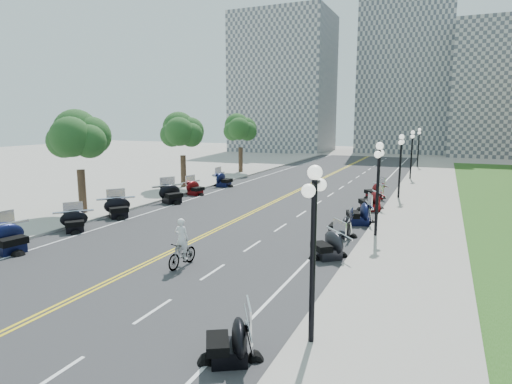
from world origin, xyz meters
The scene contains 49 objects.
ground centered at (0.00, 0.00, 0.00)m, with size 160.00×160.00×0.00m, color gray.
road centered at (0.00, 10.00, 0.00)m, with size 16.00×90.00×0.01m, color #333335.
centerline_yellow_a centered at (-0.12, 10.00, 0.01)m, with size 0.12×90.00×0.00m, color yellow.
centerline_yellow_b centered at (0.12, 10.00, 0.01)m, with size 0.12×90.00×0.00m, color yellow.
edge_line_north centered at (6.40, 10.00, 0.01)m, with size 0.12×90.00×0.00m, color white.
edge_line_south centered at (-6.40, 10.00, 0.01)m, with size 0.12×90.00×0.00m, color white.
lane_dash_3 centered at (3.20, -12.00, 0.01)m, with size 0.12×2.00×0.00m, color white.
lane_dash_4 centered at (3.20, -8.00, 0.01)m, with size 0.12×2.00×0.00m, color white.
lane_dash_5 centered at (3.20, -4.00, 0.01)m, with size 0.12×2.00×0.00m, color white.
lane_dash_6 centered at (3.20, 0.00, 0.01)m, with size 0.12×2.00×0.00m, color white.
lane_dash_7 centered at (3.20, 4.00, 0.01)m, with size 0.12×2.00×0.00m, color white.
lane_dash_8 centered at (3.20, 8.00, 0.01)m, with size 0.12×2.00×0.00m, color white.
lane_dash_9 centered at (3.20, 12.00, 0.01)m, with size 0.12×2.00×0.00m, color white.
lane_dash_10 centered at (3.20, 16.00, 0.01)m, with size 0.12×2.00×0.00m, color white.
lane_dash_11 centered at (3.20, 20.00, 0.01)m, with size 0.12×2.00×0.00m, color white.
lane_dash_12 centered at (3.20, 24.00, 0.01)m, with size 0.12×2.00×0.00m, color white.
lane_dash_13 centered at (3.20, 28.00, 0.01)m, with size 0.12×2.00×0.00m, color white.
lane_dash_14 centered at (3.20, 32.00, 0.01)m, with size 0.12×2.00×0.00m, color white.
lane_dash_15 centered at (3.20, 36.00, 0.01)m, with size 0.12×2.00×0.00m, color white.
lane_dash_16 centered at (3.20, 40.00, 0.01)m, with size 0.12×2.00×0.00m, color white.
lane_dash_17 centered at (3.20, 44.00, 0.01)m, with size 0.12×2.00×0.00m, color white.
lane_dash_18 centered at (3.20, 48.00, 0.01)m, with size 0.12×2.00×0.00m, color white.
lane_dash_19 centered at (3.20, 52.00, 0.01)m, with size 0.12×2.00×0.00m, color white.
sidewalk_north centered at (10.50, 10.00, 0.07)m, with size 5.00×90.00×0.15m, color #9E9991.
sidewalk_south centered at (-10.50, 10.00, 0.07)m, with size 5.00×90.00×0.15m, color #9E9991.
distant_block_a centered at (-18.00, 62.00, 13.00)m, with size 18.00×14.00×26.00m, color gray.
distant_block_b centered at (4.00, 68.00, 15.00)m, with size 16.00×12.00×30.00m, color gray.
street_lamp_1 centered at (8.60, -8.00, 2.60)m, with size 0.50×1.20×4.90m, color black, non-canonical shape.
street_lamp_2 centered at (8.60, 4.00, 2.60)m, with size 0.50×1.20×4.90m, color black, non-canonical shape.
street_lamp_3 centered at (8.60, 16.00, 2.60)m, with size 0.50×1.20×4.90m, color black, non-canonical shape.
street_lamp_4 centered at (8.60, 28.00, 2.60)m, with size 0.50×1.20×4.90m, color black, non-canonical shape.
street_lamp_5 centered at (8.60, 40.00, 2.60)m, with size 0.50×1.20×4.90m, color black, non-canonical shape.
tree_2 centered at (-10.00, 2.00, 4.75)m, with size 4.80×4.80×9.20m, color #235619, non-canonical shape.
tree_3 centered at (-10.00, 14.00, 4.75)m, with size 4.80×4.80×9.20m, color #235619, non-canonical shape.
tree_4 centered at (-10.00, 26.00, 4.75)m, with size 4.80×4.80×9.20m, color #235619, non-canonical shape.
motorcycle_n_3 centered at (6.85, -9.60, 0.65)m, with size 1.85×1.85×1.29m, color black, non-canonical shape.
motorcycle_n_5 centered at (7.10, -0.31, 0.70)m, with size 2.01×2.01×1.41m, color black, non-canonical shape.
motorcycle_n_6 centered at (6.82, 3.58, 0.64)m, with size 1.83×1.83×1.28m, color black, non-canonical shape.
motorcycle_n_7 centered at (7.22, 6.66, 0.76)m, with size 2.18×2.18×1.52m, color black, non-canonical shape.
motorcycle_n_8 centered at (7.22, 10.96, 0.75)m, with size 2.14×2.14×1.50m, color #590A0C, non-canonical shape.
motorcycle_n_9 centered at (6.81, 15.59, 0.70)m, with size 1.99×1.99×1.39m, color #590A0C, non-canonical shape.
motorcycle_s_4 centered at (-6.90, -5.61, 0.78)m, with size 2.23×2.23×1.56m, color black, non-canonical shape.
motorcycle_s_5 centered at (-7.13, -1.47, 0.65)m, with size 1.87×1.87×1.31m, color black, non-canonical shape.
motorcycle_s_6 centered at (-7.25, 2.22, 0.73)m, with size 2.09×2.09×1.46m, color black, non-canonical shape.
motorcycle_s_7 centered at (-6.92, 7.67, 0.78)m, with size 2.22×2.22×1.56m, color black, non-canonical shape.
motorcycle_s_8 centered at (-7.12, 11.34, 0.66)m, with size 1.89×1.89×1.32m, color #590A0C, non-canonical shape.
motorcycle_s_9 centered at (-7.01, 16.19, 0.74)m, with size 2.11×2.11×1.48m, color black, non-canonical shape.
bicycle centered at (1.68, -3.94, 0.57)m, with size 0.54×1.90×1.14m, color #A51414.
cyclist_rider centered at (1.68, -3.94, 2.04)m, with size 0.65×0.43×1.79m, color white.
Camera 1 is at (11.65, -18.76, 6.29)m, focal length 30.00 mm.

